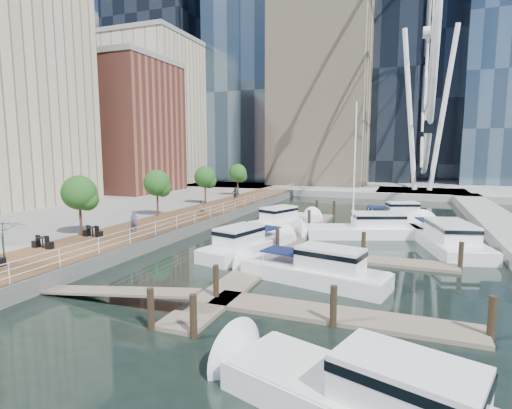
{
  "coord_description": "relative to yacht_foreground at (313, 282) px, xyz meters",
  "views": [
    {
      "loc": [
        11.66,
        -19.17,
        7.37
      ],
      "look_at": [
        -0.01,
        11.51,
        3.0
      ],
      "focal_mm": 28.0,
      "sensor_mm": 36.0,
      "label": 1
    }
  ],
  "objects": [
    {
      "name": "ground",
      "position": [
        -6.92,
        -2.45,
        0.0
      ],
      "size": [
        520.0,
        520.0,
        0.0
      ],
      "primitive_type": "plane",
      "color": "black",
      "rests_on": "ground"
    },
    {
      "name": "boardwalk",
      "position": [
        -15.92,
        12.55,
        0.5
      ],
      "size": [
        6.0,
        60.0,
        1.0
      ],
      "primitive_type": "cube",
      "color": "brown",
      "rests_on": "ground"
    },
    {
      "name": "seawall",
      "position": [
        -12.92,
        12.55,
        0.5
      ],
      "size": [
        0.25,
        60.0,
        1.0
      ],
      "primitive_type": "cube",
      "color": "#595954",
      "rests_on": "ground"
    },
    {
      "name": "land_far",
      "position": [
        -6.92,
        99.55,
        0.5
      ],
      "size": [
        200.0,
        114.0,
        1.0
      ],
      "primitive_type": "cube",
      "color": "gray",
      "rests_on": "ground"
    },
    {
      "name": "breakwater",
      "position": [
        13.08,
        17.55,
        0.5
      ],
      "size": [
        4.0,
        60.0,
        1.0
      ],
      "primitive_type": "cube",
      "color": "gray",
      "rests_on": "ground"
    },
    {
      "name": "pier",
      "position": [
        7.08,
        49.55,
        0.5
      ],
      "size": [
        14.0,
        12.0,
        1.0
      ],
      "primitive_type": "cube",
      "color": "gray",
      "rests_on": "ground"
    },
    {
      "name": "railing",
      "position": [
        -13.02,
        12.55,
        1.52
      ],
      "size": [
        0.1,
        60.0,
        1.05
      ],
      "primitive_type": null,
      "color": "white",
      "rests_on": "boardwalk"
    },
    {
      "name": "floating_docks",
      "position": [
        1.05,
        7.53,
        0.49
      ],
      "size": [
        16.0,
        34.0,
        2.6
      ],
      "color": "#6D6051",
      "rests_on": "ground"
    },
    {
      "name": "midrise_condos",
      "position": [
        -40.49,
        24.37,
        13.42
      ],
      "size": [
        19.0,
        67.0,
        28.0
      ],
      "color": "#BCAD8E",
      "rests_on": "ground"
    },
    {
      "name": "ferris_wheel",
      "position": [
        7.08,
        49.55,
        25.92
      ],
      "size": [
        5.8,
        45.6,
        47.8
      ],
      "color": "white",
      "rests_on": "ground"
    },
    {
      "name": "street_trees",
      "position": [
        -18.32,
        11.55,
        4.29
      ],
      "size": [
        2.6,
        42.6,
        4.6
      ],
      "color": "#3F2B1C",
      "rests_on": "ground"
    },
    {
      "name": "cafe_tables",
      "position": [
        -17.32,
        -4.45,
        1.37
      ],
      "size": [
        2.5,
        13.7,
        0.74
      ],
      "color": "black",
      "rests_on": "ground"
    },
    {
      "name": "yacht_foreground",
      "position": [
        0.0,
        0.0,
        0.0
      ],
      "size": [
        9.54,
        4.45,
        2.15
      ],
      "primitive_type": null,
      "rotation": [
        0.0,
        0.0,
        1.35
      ],
      "color": "white",
      "rests_on": "ground"
    },
    {
      "name": "pedestrian_near",
      "position": [
        -15.28,
        3.94,
        1.9
      ],
      "size": [
        0.72,
        0.55,
        1.79
      ],
      "primitive_type": "imported",
      "rotation": [
        0.0,
        0.0,
        0.19
      ],
      "color": "#4A4B63",
      "rests_on": "boardwalk"
    },
    {
      "name": "pedestrian_mid",
      "position": [
        -14.51,
        13.41,
        1.77
      ],
      "size": [
        0.89,
        0.94,
        1.54
      ],
      "primitive_type": "imported",
      "rotation": [
        0.0,
        0.0,
        -2.13
      ],
      "color": "#7F6A58",
      "rests_on": "boardwalk"
    },
    {
      "name": "pedestrian_far",
      "position": [
        -15.66,
        24.7,
        1.94
      ],
      "size": [
        1.1,
        0.46,
        1.88
      ],
      "primitive_type": "imported",
      "rotation": [
        0.0,
        0.0,
        3.15
      ],
      "color": "#343A42",
      "rests_on": "boardwalk"
    },
    {
      "name": "moored_yachts",
      "position": [
        1.49,
        11.11,
        0.0
      ],
      "size": [
        19.9,
        38.59,
        11.5
      ],
      "color": "white",
      "rests_on": "ground"
    }
  ]
}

